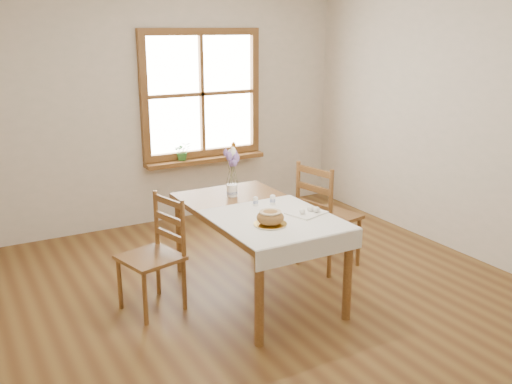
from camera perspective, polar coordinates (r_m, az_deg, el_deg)
ground at (r=4.75m, az=1.81°, el=-11.39°), size 5.00×5.00×0.00m
room_walls at (r=4.23m, az=2.02°, el=9.53°), size 4.60×5.10×2.65m
window at (r=6.67m, az=-5.48°, el=9.74°), size 1.46×0.08×1.46m
window_sill at (r=6.74m, az=-5.06°, el=3.25°), size 1.46×0.20×0.05m
dining_table at (r=4.72m, az=0.00°, el=-2.74°), size 0.90×1.60×0.75m
table_linen at (r=4.44m, az=1.92°, el=-2.76°), size 0.91×0.99×0.01m
chair_left at (r=4.60m, az=-10.52°, el=-6.30°), size 0.54×0.53×0.92m
chair_right at (r=5.38m, az=7.30°, el=-2.24°), size 0.58×0.56×1.01m
bread_plate at (r=4.30m, az=1.43°, el=-3.24°), size 0.29×0.29×0.01m
bread_loaf at (r=4.28m, az=1.44°, el=-2.44°), size 0.21×0.21×0.11m
egg_napkin at (r=4.58m, az=5.07°, el=-2.08°), size 0.33×0.30×0.01m
eggs at (r=4.57m, az=5.08°, el=-1.72°), size 0.26×0.24×0.05m
salt_shaker at (r=4.74m, az=-0.05°, el=-0.90°), size 0.05×0.05×0.08m
pepper_shaker at (r=4.78m, az=1.68°, el=-0.74°), size 0.05×0.05×0.09m
flower_vase at (r=5.02m, az=-2.42°, el=0.09°), size 0.11×0.11×0.11m
lavender_bouquet at (r=4.97m, az=-2.45°, el=2.46°), size 0.17×0.17×0.32m
potted_plant at (r=6.60m, az=-7.36°, el=3.87°), size 0.22×0.24×0.17m
amber_bottle at (r=6.87m, az=-2.27°, el=4.42°), size 0.06×0.06×0.15m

